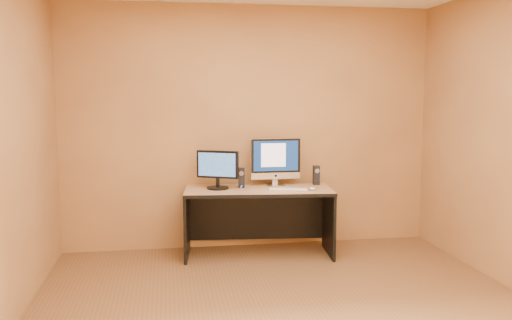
# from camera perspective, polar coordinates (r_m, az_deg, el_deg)

# --- Properties ---
(floor) EXTENTS (4.00, 4.00, 0.00)m
(floor) POSITION_cam_1_polar(r_m,az_deg,el_deg) (4.22, 3.69, -16.21)
(floor) COLOR brown
(floor) RESTS_ON ground
(walls) EXTENTS (4.00, 4.00, 2.60)m
(walls) POSITION_cam_1_polar(r_m,az_deg,el_deg) (3.90, 3.84, 1.64)
(walls) COLOR #A97A44
(walls) RESTS_ON ground
(desk) EXTENTS (1.56, 0.80, 0.69)m
(desk) POSITION_cam_1_polar(r_m,az_deg,el_deg) (5.62, 0.26, -6.56)
(desk) COLOR tan
(desk) RESTS_ON ground
(imac) EXTENTS (0.54, 0.20, 0.51)m
(imac) POSITION_cam_1_polar(r_m,az_deg,el_deg) (5.70, 2.13, -0.18)
(imac) COLOR #B7B7BC
(imac) RESTS_ON desk
(second_monitor) EXTENTS (0.50, 0.40, 0.39)m
(second_monitor) POSITION_cam_1_polar(r_m,az_deg,el_deg) (5.54, -4.06, -1.04)
(second_monitor) COLOR black
(second_monitor) RESTS_ON desk
(speaker_left) EXTENTS (0.07, 0.08, 0.21)m
(speaker_left) POSITION_cam_1_polar(r_m,az_deg,el_deg) (5.62, -1.53, -1.88)
(speaker_left) COLOR black
(speaker_left) RESTS_ON desk
(speaker_right) EXTENTS (0.06, 0.07, 0.21)m
(speaker_right) POSITION_cam_1_polar(r_m,az_deg,el_deg) (5.82, 6.36, -1.60)
(speaker_right) COLOR black
(speaker_right) RESTS_ON desk
(keyboard) EXTENTS (0.42, 0.19, 0.02)m
(keyboard) POSITION_cam_1_polar(r_m,az_deg,el_deg) (5.48, 3.41, -3.11)
(keyboard) COLOR silver
(keyboard) RESTS_ON desk
(mouse) EXTENTS (0.06, 0.10, 0.03)m
(mouse) POSITION_cam_1_polar(r_m,az_deg,el_deg) (5.50, 5.93, -3.01)
(mouse) COLOR silver
(mouse) RESTS_ON desk
(cable_a) EXTENTS (0.02, 0.21, 0.01)m
(cable_a) POSITION_cam_1_polar(r_m,az_deg,el_deg) (5.86, 2.32, -2.50)
(cable_a) COLOR black
(cable_a) RESTS_ON desk
(cable_b) EXTENTS (0.11, 0.14, 0.01)m
(cable_b) POSITION_cam_1_polar(r_m,az_deg,el_deg) (5.85, 1.54, -2.50)
(cable_b) COLOR black
(cable_b) RESTS_ON desk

